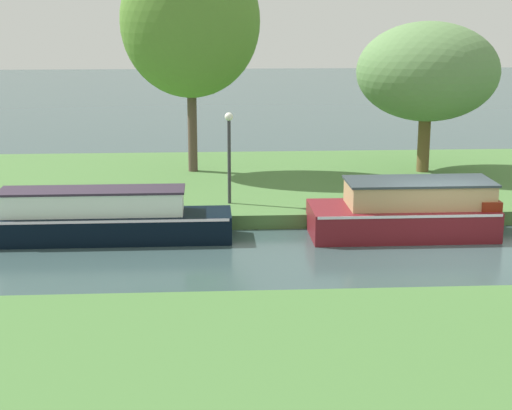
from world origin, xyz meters
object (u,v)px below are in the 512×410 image
maroon_narrowboat (408,211)px  lamp_post (229,146)px  willow_tree_left (190,22)px  mooring_post_near (444,200)px  willow_tree_centre (428,72)px  mooring_post_far (106,205)px  black_barge (103,218)px

maroon_narrowboat → lamp_post: lamp_post is taller
willow_tree_left → mooring_post_near: (7.21, -5.58, -4.85)m
willow_tree_left → maroon_narrowboat: bearing=-49.2°
lamp_post → mooring_post_near: bearing=-10.0°
willow_tree_left → willow_tree_centre: bearing=-2.0°
willow_tree_centre → mooring_post_near: (-0.79, -5.30, -3.18)m
maroon_narrowboat → mooring_post_near: bearing=42.0°
willow_tree_left → mooring_post_near: 10.33m
mooring_post_near → mooring_post_far: 9.52m
willow_tree_left → lamp_post: bearing=-75.9°
mooring_post_far → maroon_narrowboat: bearing=-8.4°
lamp_post → mooring_post_near: size_ratio=5.15×
maroon_narrowboat → mooring_post_near: 1.80m
black_barge → mooring_post_near: (9.46, 1.21, 0.06)m
lamp_post → mooring_post_far: bearing=-162.7°
willow_tree_centre → lamp_post: size_ratio=1.92×
lamp_post → black_barge: bearing=-146.0°
willow_tree_left → black_barge: bearing=-108.4°
black_barge → mooring_post_near: black_barge is taller
black_barge → lamp_post: lamp_post is taller
willow_tree_centre → mooring_post_near: bearing=-98.5°
black_barge → willow_tree_centre: willow_tree_centre is taller
willow_tree_centre → mooring_post_far: (-10.31, -5.30, -3.18)m
black_barge → willow_tree_centre: size_ratio=1.27×
willow_tree_centre → lamp_post: 8.25m
maroon_narrowboat → willow_tree_left: (-5.87, 6.79, 4.83)m
willow_tree_centre → mooring_post_far: willow_tree_centre is taller
lamp_post → willow_tree_left: bearing=104.1°
lamp_post → maroon_narrowboat: bearing=-25.7°
mooring_post_far → willow_tree_centre: bearing=27.2°
maroon_narrowboat → mooring_post_far: maroon_narrowboat is taller
maroon_narrowboat → willow_tree_centre: size_ratio=0.96×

